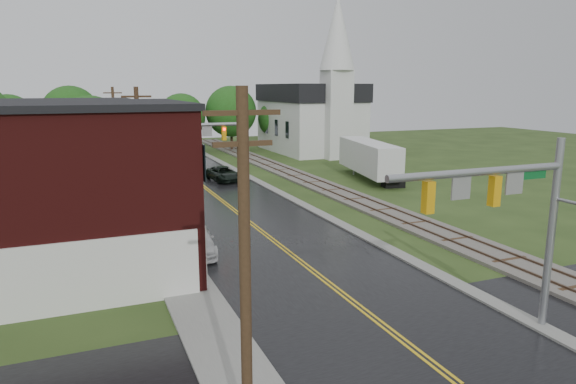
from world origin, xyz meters
TOP-DOWN VIEW (x-y plane):
  - main_road at (0.00, 30.00)m, footprint 10.00×90.00m
  - cross_road at (0.00, 2.00)m, footprint 60.00×9.00m
  - curb_right at (5.40, 35.00)m, footprint 0.80×70.00m
  - sidewalk_left at (-6.20, 25.00)m, footprint 2.40×50.00m
  - brick_building at (-12.48, 15.00)m, footprint 14.30×10.30m
  - yellow_house at (-11.00, 26.00)m, footprint 8.00×7.00m
  - darkred_building at (-10.00, 35.00)m, footprint 7.00×6.00m
  - church at (20.00, 53.74)m, footprint 10.40×18.40m
  - railroad at (10.00, 35.00)m, footprint 3.20×80.00m
  - traffic_signal_near at (3.47, 2.00)m, footprint 7.34×0.30m
  - traffic_signal_far at (-3.47, 27.00)m, footprint 7.34×0.43m
  - utility_pole_a at (-6.80, 0.00)m, footprint 1.80×0.28m
  - utility_pole_b at (-6.80, 22.00)m, footprint 1.80×0.28m
  - utility_pole_c at (-6.80, 44.00)m, footprint 1.80×0.28m
  - tree_left_c at (-13.85, 39.90)m, footprint 6.00×6.00m
  - tree_left_e at (-8.85, 45.90)m, footprint 6.40×6.40m
  - suv_dark at (2.49, 36.69)m, footprint 2.75×5.13m
  - pickup_white at (-4.80, 15.74)m, footprint 2.46×5.06m
  - semi_trailer at (15.99, 32.08)m, footprint 4.80×11.98m

SIDE VIEW (x-z plane):
  - main_road at x=0.00m, z-range -0.01..0.01m
  - cross_road at x=0.00m, z-range -0.01..0.01m
  - curb_right at x=5.40m, z-range -0.06..0.06m
  - sidewalk_left at x=-6.20m, z-range -0.06..0.06m
  - railroad at x=10.00m, z-range -0.04..0.26m
  - suv_dark at x=2.49m, z-range 0.00..1.37m
  - pickup_white at x=-4.80m, z-range 0.00..1.42m
  - darkred_building at x=-10.00m, z-range 0.00..4.40m
  - semi_trailer at x=15.99m, z-range 0.36..4.09m
  - yellow_house at x=-11.00m, z-range 0.00..6.40m
  - brick_building at x=-12.48m, z-range 0.00..8.30m
  - tree_left_c at x=-13.85m, z-range 0.69..8.34m
  - utility_pole_a at x=-6.80m, z-range 0.22..9.22m
  - utility_pole_b at x=-6.80m, z-range 0.22..9.22m
  - utility_pole_c at x=-6.80m, z-range 0.22..9.22m
  - tree_left_e at x=-8.85m, z-range 0.73..8.89m
  - traffic_signal_near at x=3.47m, z-range 1.37..8.57m
  - traffic_signal_far at x=-3.47m, z-range 1.37..8.57m
  - church at x=20.00m, z-range -4.17..15.83m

